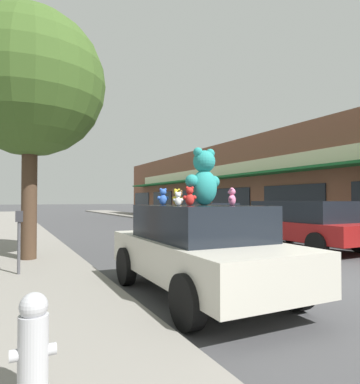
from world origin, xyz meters
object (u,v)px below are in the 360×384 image
at_px(plush_art_car, 199,248).
at_px(teddy_bear_brown, 180,198).
at_px(teddy_bear_yellow, 177,197).
at_px(fire_hydrant, 33,345).
at_px(teddy_bear_red, 190,196).
at_px(parked_car_far_center, 301,223).
at_px(teddy_bear_pink, 232,197).
at_px(parking_meter, 19,234).
at_px(teddy_bear_blue, 163,197).
at_px(parked_car_far_right, 208,216).
at_px(teddy_bear_giant, 204,178).
at_px(teddy_bear_white, 178,199).
at_px(street_tree, 30,83).
at_px(teddy_bear_orange, 206,199).

height_order(plush_art_car, teddy_bear_brown, teddy_bear_brown).
height_order(teddy_bear_yellow, fire_hydrant, teddy_bear_yellow).
bearing_deg(teddy_bear_red, parked_car_far_center, -130.56).
bearing_deg(teddy_bear_pink, parking_meter, -88.37).
xyz_separation_m(teddy_bear_blue, parked_car_far_right, (6.22, 8.63, -0.85)).
xyz_separation_m(teddy_bear_giant, teddy_bear_white, (-0.67, -0.33, -0.37)).
xyz_separation_m(parked_car_far_right, street_tree, (-8.26, -4.87, 3.78)).
bearing_deg(teddy_bear_giant, parked_car_far_right, -131.98).
relative_size(teddy_bear_giant, teddy_bear_orange, 4.45).
relative_size(plush_art_car, teddy_bear_red, 12.97).
height_order(plush_art_car, teddy_bear_red, teddy_bear_red).
bearing_deg(teddy_bear_brown, teddy_bear_orange, 167.79).
bearing_deg(street_tree, teddy_bear_giant, -59.11).
height_order(teddy_bear_white, teddy_bear_red, teddy_bear_red).
xyz_separation_m(teddy_bear_giant, teddy_bear_orange, (0.16, 0.19, -0.37)).
xyz_separation_m(teddy_bear_giant, parked_car_far_center, (5.68, 3.21, -1.14)).
xyz_separation_m(plush_art_car, teddy_bear_white, (-0.51, -0.22, 0.82)).
bearing_deg(street_tree, teddy_bear_yellow, -61.21).
height_order(teddy_bear_giant, teddy_bear_pink, teddy_bear_giant).
bearing_deg(teddy_bear_yellow, parked_car_far_right, -60.39).
distance_m(teddy_bear_white, teddy_bear_pink, 0.93).
relative_size(teddy_bear_pink, street_tree, 0.05).
bearing_deg(teddy_bear_white, street_tree, -40.40).
bearing_deg(teddy_bear_brown, teddy_bear_blue, 100.56).
height_order(parked_car_far_right, parking_meter, parked_car_far_right).
height_order(plush_art_car, teddy_bear_orange, teddy_bear_orange).
distance_m(teddy_bear_giant, parked_car_far_right, 10.86).
distance_m(teddy_bear_giant, street_tree, 5.65).
bearing_deg(parking_meter, teddy_bear_giant, -40.99).
distance_m(teddy_bear_giant, teddy_bear_blue, 0.84).
xyz_separation_m(teddy_bear_yellow, teddy_bear_brown, (0.37, 0.63, -0.00)).
relative_size(teddy_bear_yellow, parking_meter, 0.23).
bearing_deg(plush_art_car, parked_car_far_center, 30.37).
bearing_deg(parking_meter, teddy_bear_yellow, -41.32).
xyz_separation_m(teddy_bear_pink, teddy_bear_brown, (-0.26, 1.41, -0.01)).
bearing_deg(street_tree, plush_art_car, -61.27).
relative_size(teddy_bear_orange, parked_car_far_center, 0.05).
distance_m(teddy_bear_white, fire_hydrant, 3.18).
bearing_deg(parking_meter, parked_car_far_center, 4.89).
distance_m(teddy_bear_red, parked_car_far_right, 11.08).
bearing_deg(parked_car_far_center, teddy_bear_brown, -158.16).
distance_m(teddy_bear_white, parking_meter, 3.63).
distance_m(teddy_bear_orange, teddy_bear_pink, 0.68).
bearing_deg(parked_car_far_right, teddy_bear_pink, -119.35).
xyz_separation_m(teddy_bear_giant, teddy_bear_red, (-0.33, -0.08, -0.33)).
relative_size(plush_art_car, parked_car_far_right, 0.93).
relative_size(teddy_bear_orange, street_tree, 0.04).
relative_size(teddy_bear_pink, teddy_bear_brown, 1.04).
xyz_separation_m(plush_art_car, teddy_bear_yellow, (-0.22, 0.41, 0.86)).
height_order(plush_art_car, teddy_bear_giant, teddy_bear_giant).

